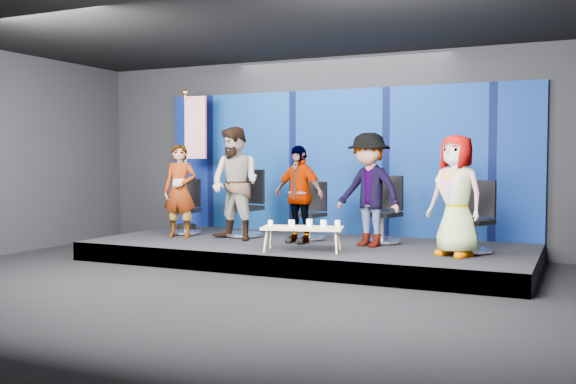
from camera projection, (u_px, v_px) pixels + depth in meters
The scene contains 21 objects.
ground at pixel (229, 290), 8.08m from camera, with size 10.00×10.00×0.00m, color black.
room_walls at pixel (228, 96), 7.95m from camera, with size 10.02×8.02×3.51m.
riser at pixel (307, 252), 10.34m from camera, with size 7.00×3.00×0.30m, color black.
backdrop at pixel (338, 162), 11.58m from camera, with size 7.00×0.08×2.60m, color #071151.
chair_a at pixel (187, 216), 11.55m from camera, with size 0.67×0.67×0.99m.
panelist_a at pixel (180, 191), 11.02m from camera, with size 0.59×0.38×1.61m, color black.
chair_b at pixel (246, 215), 11.16m from camera, with size 0.77×0.77×1.17m.
panelist_b at pixel (235, 184), 10.65m from camera, with size 0.92×0.71×1.89m, color black.
chair_c at pixel (311, 220), 10.77m from camera, with size 0.66×0.66×0.97m.
panelist_c at pixel (298, 194), 10.29m from camera, with size 0.92×0.38×1.57m, color black.
chair_d at pixel (384, 221), 10.30m from camera, with size 0.77×0.77×1.08m.
panelist_d at pixel (369, 190), 9.87m from camera, with size 1.13×0.65×1.75m, color black.
chair_e at pixel (475, 229), 9.27m from camera, with size 0.77×0.77×1.04m.
panelist_e at pixel (456, 196), 8.89m from camera, with size 0.83×0.54×1.69m, color black.
coffee_table at pixel (303, 229), 9.36m from camera, with size 1.26×0.77×0.36m.
mug_a at pixel (270, 223), 9.49m from camera, with size 0.07×0.07×0.09m, color white.
mug_b at pixel (292, 224), 9.28m from camera, with size 0.09×0.09×0.11m, color white.
mug_c at pixel (309, 223), 9.41m from camera, with size 0.09×0.09×0.11m, color white.
mug_d at pixel (324, 224), 9.28m from camera, with size 0.09×0.09×0.11m, color white.
mug_e at pixel (338, 224), 9.34m from camera, with size 0.08×0.08×0.10m, color white.
flag_stand at pixel (192, 156), 12.10m from camera, with size 0.61×0.35×2.67m.
Camera 1 is at (4.02, -6.96, 1.66)m, focal length 40.00 mm.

